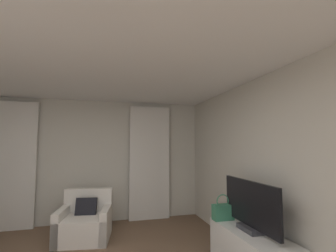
% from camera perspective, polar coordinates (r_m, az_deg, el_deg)
% --- Properties ---
extents(wall_window, '(5.12, 0.06, 2.60)m').
position_cam_1_polar(wall_window, '(5.50, -18.99, -7.76)').
color(wall_window, beige).
rests_on(wall_window, ground).
extents(wall_right, '(0.06, 6.12, 2.60)m').
position_cam_1_polar(wall_right, '(3.27, 26.64, -9.93)').
color(wall_right, beige).
rests_on(wall_right, ground).
extents(ceiling, '(5.12, 6.12, 0.06)m').
position_cam_1_polar(ceiling, '(2.67, -23.13, 17.70)').
color(ceiling, white).
rests_on(ceiling, wall_left).
extents(curtain_left_panel, '(0.90, 0.06, 2.50)m').
position_cam_1_polar(curtain_left_panel, '(5.65, -33.29, -7.70)').
color(curtain_left_panel, silver).
rests_on(curtain_left_panel, ground).
extents(curtain_right_panel, '(0.90, 0.06, 2.50)m').
position_cam_1_polar(curtain_right_panel, '(5.45, -4.39, -8.55)').
color(curtain_right_panel, silver).
rests_on(curtain_right_panel, ground).
extents(armchair, '(0.96, 0.90, 0.82)m').
position_cam_1_polar(armchair, '(4.75, -19.17, -20.94)').
color(armchair, silver).
rests_on(armchair, ground).
extents(tv_flatscreen, '(0.20, 1.13, 0.63)m').
position_cam_1_polar(tv_flatscreen, '(3.41, 18.92, -17.72)').
color(tv_flatscreen, '#333338').
rests_on(tv_flatscreen, tv_console).
extents(handbag_primary, '(0.30, 0.14, 0.37)m').
position_cam_1_polar(handbag_primary, '(3.81, 12.91, -19.18)').
color(handbag_primary, '#387F5B').
rests_on(handbag_primary, tv_console).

